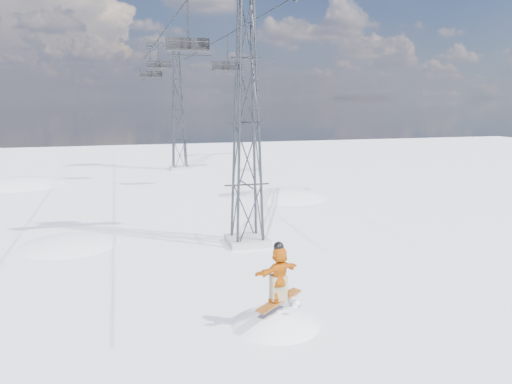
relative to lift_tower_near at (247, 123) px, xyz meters
The scene contains 10 objects.
ground 9.72m from the lift_tower_near, 95.71° to the right, with size 120.00×120.00×0.00m, color white.
snow_terrain 20.81m from the lift_tower_near, 112.81° to the left, with size 39.00×37.00×22.00m.
lift_tower_near is the anchor object (origin of this frame).
lift_tower_far 25.00m from the lift_tower_near, 90.00° to the left, with size 5.20×1.80×11.43m.
haul_cables 12.70m from the lift_tower_near, 90.00° to the left, with size 4.46×51.00×0.06m.
snowboarder_jump 10.94m from the lift_tower_near, 98.74° to the right, with size 4.40×4.40×6.55m.
lift_chair_near 4.50m from the lift_tower_near, 138.81° to the left, with size 1.97×0.57×2.45m.
lift_chair_mid 14.32m from the lift_tower_near, 80.93° to the left, with size 2.16×0.62×2.68m.
lift_chair_far 18.23m from the lift_tower_near, 97.07° to the left, with size 1.87×0.54×2.32m.
lift_chair_extra 27.32m from the lift_tower_near, 94.65° to the left, with size 2.14×0.61×2.65m.
Camera 1 is at (-4.70, -13.28, 6.55)m, focal length 35.00 mm.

